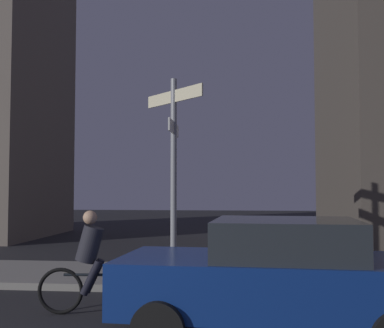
# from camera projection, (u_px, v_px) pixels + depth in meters

# --- Properties ---
(sidewalk_kerb) EXTENTS (40.00, 2.80, 0.14)m
(sidewalk_kerb) POSITION_uv_depth(u_px,v_px,m) (144.00, 276.00, 10.37)
(sidewalk_kerb) COLOR gray
(sidewalk_kerb) RESTS_ON ground_plane
(signpost) EXTENTS (1.26, 1.26, 3.98)m
(signpost) POSITION_uv_depth(u_px,v_px,m) (174.00, 160.00, 9.34)
(signpost) COLOR gray
(signpost) RESTS_ON sidewalk_kerb
(car_near_left) EXTENTS (4.25, 2.27, 1.55)m
(car_near_left) POSITION_uv_depth(u_px,v_px,m) (276.00, 275.00, 6.29)
(car_near_left) COLOR navy
(car_near_left) RESTS_ON ground_plane
(cyclist) EXTENTS (1.82, 0.36, 1.61)m
(cyclist) POSITION_uv_depth(u_px,v_px,m) (93.00, 266.00, 7.46)
(cyclist) COLOR black
(cyclist) RESTS_ON ground_plane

